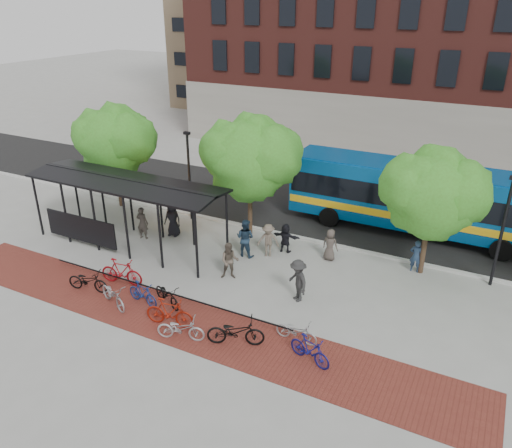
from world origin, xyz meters
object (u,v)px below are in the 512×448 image
at_px(bike_2, 113,295).
at_px(pedestrian_7, 416,256).
at_px(tree_a, 115,138).
at_px(lamp_post_left, 189,174).
at_px(bike_4, 167,295).
at_px(pedestrian_3, 268,240).
at_px(pedestrian_6, 330,245).
at_px(tree_b, 252,155).
at_px(bike_11, 310,350).
at_px(pedestrian_1, 142,223).
at_px(pedestrian_2, 245,238).
at_px(bike_8, 236,332).
at_px(bus, 419,195).
at_px(lamp_post_right, 502,229).
at_px(bike_10, 296,331).
at_px(bike_0, 88,281).
at_px(bike_3, 143,293).
at_px(pedestrian_9, 298,281).
at_px(pedestrian_0, 173,219).
at_px(pedestrian_5, 285,238).
at_px(bike_6, 181,328).
at_px(pedestrian_8, 230,261).
at_px(bike_5, 170,312).
at_px(tree_c, 435,191).
at_px(bike_1, 121,272).

relative_size(bike_2, pedestrian_7, 1.23).
distance_m(tree_a, lamp_post_left, 5.14).
relative_size(lamp_post_left, bike_4, 2.89).
relative_size(pedestrian_3, pedestrian_6, 1.06).
distance_m(tree_b, bike_11, 11.31).
relative_size(pedestrian_1, pedestrian_2, 0.91).
bearing_deg(pedestrian_1, bike_8, 139.80).
xyz_separation_m(bus, pedestrian_6, (-3.05, -5.22, -1.33)).
xyz_separation_m(lamp_post_right, pedestrian_3, (-10.06, -2.09, -1.89)).
relative_size(bike_8, bike_10, 1.29).
relative_size(bike_0, bike_3, 1.14).
distance_m(lamp_post_left, pedestrian_9, 10.30).
bearing_deg(bike_2, pedestrian_6, -17.64).
height_order(pedestrian_0, pedestrian_7, pedestrian_0).
bearing_deg(lamp_post_left, tree_a, -177.08).
bearing_deg(pedestrian_5, pedestrian_1, 12.24).
bearing_deg(bike_6, pedestrian_1, 30.24).
bearing_deg(pedestrian_6, pedestrian_3, 26.24).
distance_m(bike_8, pedestrian_1, 10.34).
bearing_deg(pedestrian_0, pedestrian_1, -144.32).
height_order(tree_a, bike_10, tree_a).
distance_m(pedestrian_5, pedestrian_9, 4.43).
relative_size(tree_a, pedestrian_0, 3.23).
bearing_deg(pedestrian_6, pedestrian_8, 53.55).
distance_m(tree_a, bike_4, 12.36).
bearing_deg(pedestrian_0, bike_10, -35.99).
distance_m(lamp_post_left, bike_10, 12.67).
height_order(bike_5, pedestrian_8, pedestrian_8).
bearing_deg(bike_10, pedestrian_0, 62.02).
height_order(bike_11, pedestrian_0, pedestrian_0).
bearing_deg(tree_a, tree_c, -0.00).
distance_m(bike_1, pedestrian_5, 8.09).
distance_m(lamp_post_right, bike_1, 16.64).
height_order(bike_3, pedestrian_0, pedestrian_0).
xyz_separation_m(lamp_post_left, bike_3, (3.13, -8.30, -2.25)).
bearing_deg(pedestrian_7, lamp_post_left, -3.07).
distance_m(bike_2, bike_5, 2.92).
bearing_deg(bike_4, bike_6, -109.49).
distance_m(lamp_post_left, pedestrian_3, 6.58).
distance_m(bike_4, pedestrian_8, 3.34).
relative_size(bike_2, pedestrian_8, 1.12).
bearing_deg(pedestrian_5, pedestrian_3, 51.00).
relative_size(bike_8, pedestrian_7, 1.34).
distance_m(bike_2, pedestrian_6, 10.33).
distance_m(pedestrian_6, pedestrian_8, 5.09).
xyz_separation_m(bike_3, bike_4, (0.94, 0.43, -0.04)).
height_order(tree_b, pedestrian_8, tree_b).
relative_size(tree_b, bike_4, 3.65).
distance_m(bike_5, pedestrian_8, 4.25).
height_order(bike_6, pedestrian_3, pedestrian_3).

